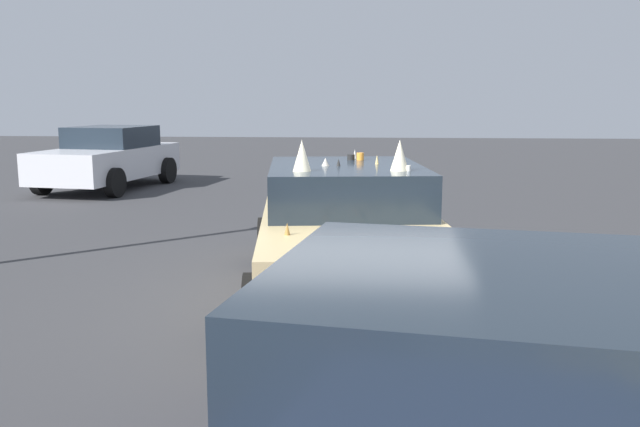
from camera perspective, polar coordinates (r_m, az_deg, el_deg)
ground_plane at (r=7.43m, az=2.32°, el=-6.88°), size 60.00×60.00×0.00m
art_car_decorated at (r=7.33m, az=2.32°, el=-1.35°), size 4.66×2.46×1.71m
parked_sedan_near_left at (r=16.81m, az=-17.44°, el=4.54°), size 4.39×2.47×1.46m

